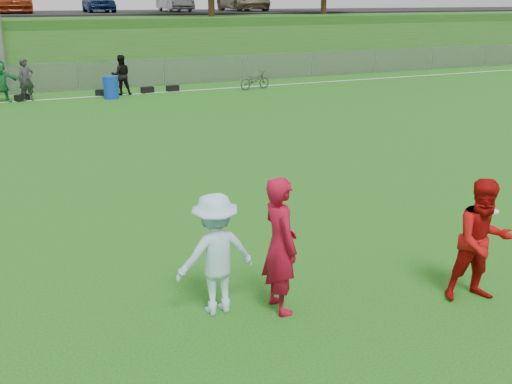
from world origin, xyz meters
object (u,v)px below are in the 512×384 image
player_red_left (280,245)px  player_blue (216,254)px  player_red_center (482,241)px  recycling_bin (111,87)px  bicycle (255,80)px  frisbee (491,211)px

player_red_left → player_blue: bearing=69.3°
player_red_center → player_blue: 3.61m
player_red_left → recycling_bin: 18.10m
player_red_left → bicycle: size_ratio=1.20×
player_blue → bicycle: size_ratio=1.06×
frisbee → recycling_bin: (-3.16, 17.66, -0.19)m
recycling_bin → player_red_left: bearing=-92.9°
bicycle → frisbee: bearing=157.7°
frisbee → recycling_bin: recycling_bin is taller
player_red_center → bicycle: size_ratio=1.12×
player_blue → frisbee: player_blue is taller
player_red_left → player_blue: 0.85m
frisbee → bicycle: bearing=79.3°
frisbee → player_blue: bearing=-178.6°
player_blue → bicycle: (8.21, 17.78, -0.42)m
player_blue → frisbee: size_ratio=6.84×
player_red_center → recycling_bin: size_ratio=1.88×
player_red_center → player_red_left: bearing=177.8°
player_red_left → recycling_bin: player_red_left is taller
player_red_left → bicycle: (7.42, 18.07, -0.52)m
bicycle → player_red_left: bearing=146.0°
player_red_left → recycling_bin: (0.92, 18.07, -0.47)m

